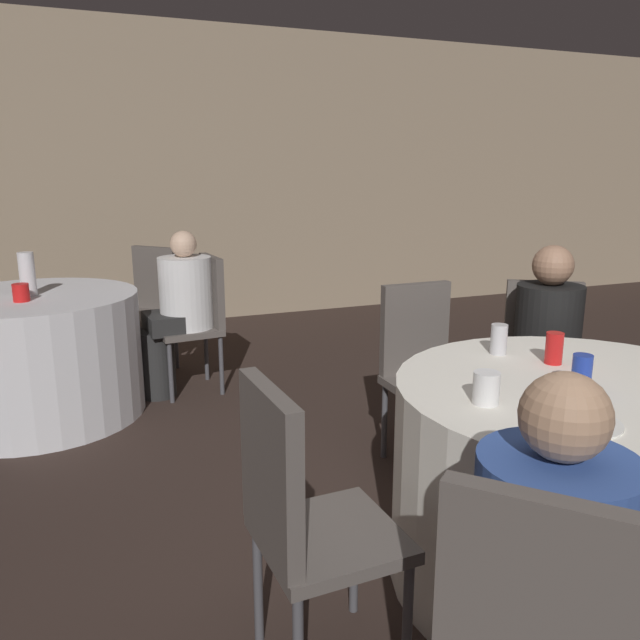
{
  "coord_description": "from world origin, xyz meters",
  "views": [
    {
      "loc": [
        -1.4,
        -1.64,
        1.48
      ],
      "look_at": [
        -0.46,
        0.77,
        0.85
      ],
      "focal_mm": 35.0,
      "sensor_mm": 36.0,
      "label": 1
    }
  ],
  "objects_px": {
    "chair_near_west": "(299,509)",
    "person_white_shirt": "(176,312)",
    "soda_can_blue": "(582,372)",
    "bottle_far": "(27,274)",
    "soda_can_red": "(554,348)",
    "table_near": "(579,486)",
    "person_blue_shirt": "(550,593)",
    "chair_near_northeast": "(542,355)",
    "chair_near_north": "(423,359)",
    "chair_far_northeast": "(149,298)",
    "chair_far_east": "(201,312)",
    "person_black_shirt": "(547,361)",
    "pizza_plate_near": "(577,421)",
    "table_far": "(36,356)",
    "soda_can_silver": "(499,339)"
  },
  "relations": [
    {
      "from": "chair_near_west",
      "to": "person_blue_shirt",
      "type": "bearing_deg",
      "value": 33.02
    },
    {
      "from": "chair_near_west",
      "to": "person_white_shirt",
      "type": "xyz_separation_m",
      "value": [
        0.06,
        2.59,
        0.02
      ]
    },
    {
      "from": "chair_near_north",
      "to": "person_white_shirt",
      "type": "height_order",
      "value": "person_white_shirt"
    },
    {
      "from": "chair_near_north",
      "to": "chair_far_east",
      "type": "relative_size",
      "value": 1.0
    },
    {
      "from": "table_far",
      "to": "pizza_plate_near",
      "type": "xyz_separation_m",
      "value": [
        1.61,
        -2.68,
        0.38
      ]
    },
    {
      "from": "table_far",
      "to": "person_blue_shirt",
      "type": "height_order",
      "value": "person_blue_shirt"
    },
    {
      "from": "chair_far_east",
      "to": "chair_near_west",
      "type": "bearing_deg",
      "value": 169.45
    },
    {
      "from": "table_near",
      "to": "chair_far_northeast",
      "type": "relative_size",
      "value": 1.45
    },
    {
      "from": "chair_near_west",
      "to": "person_blue_shirt",
      "type": "height_order",
      "value": "person_blue_shirt"
    },
    {
      "from": "chair_far_east",
      "to": "chair_near_north",
      "type": "bearing_deg",
      "value": -155.91
    },
    {
      "from": "person_black_shirt",
      "to": "pizza_plate_near",
      "type": "bearing_deg",
      "value": 85.34
    },
    {
      "from": "soda_can_blue",
      "to": "table_near",
      "type": "bearing_deg",
      "value": 11.04
    },
    {
      "from": "person_white_shirt",
      "to": "bottle_far",
      "type": "bearing_deg",
      "value": 90.61
    },
    {
      "from": "chair_far_northeast",
      "to": "chair_far_east",
      "type": "xyz_separation_m",
      "value": [
        0.27,
        -0.6,
        0.0
      ]
    },
    {
      "from": "bottle_far",
      "to": "soda_can_silver",
      "type": "bearing_deg",
      "value": -47.58
    },
    {
      "from": "person_white_shirt",
      "to": "soda_can_blue",
      "type": "bearing_deg",
      "value": -164.84
    },
    {
      "from": "table_near",
      "to": "soda_can_blue",
      "type": "distance_m",
      "value": 0.44
    },
    {
      "from": "chair_near_north",
      "to": "bottle_far",
      "type": "height_order",
      "value": "bottle_far"
    },
    {
      "from": "chair_near_west",
      "to": "chair_far_east",
      "type": "relative_size",
      "value": 1.0
    },
    {
      "from": "table_near",
      "to": "chair_near_north",
      "type": "xyz_separation_m",
      "value": [
        -0.01,
        1.08,
        0.17
      ]
    },
    {
      "from": "table_far",
      "to": "chair_near_north",
      "type": "xyz_separation_m",
      "value": [
        1.87,
        -1.37,
        0.17
      ]
    },
    {
      "from": "person_blue_shirt",
      "to": "table_near",
      "type": "bearing_deg",
      "value": 90.0
    },
    {
      "from": "person_blue_shirt",
      "to": "soda_can_red",
      "type": "relative_size",
      "value": 8.98
    },
    {
      "from": "table_near",
      "to": "soda_can_blue",
      "type": "relative_size",
      "value": 10.88
    },
    {
      "from": "chair_far_northeast",
      "to": "chair_far_east",
      "type": "bearing_deg",
      "value": 161.34
    },
    {
      "from": "person_black_shirt",
      "to": "soda_can_red",
      "type": "xyz_separation_m",
      "value": [
        -0.43,
        -0.51,
        0.25
      ]
    },
    {
      "from": "soda_can_blue",
      "to": "chair_near_west",
      "type": "bearing_deg",
      "value": -177.98
    },
    {
      "from": "table_far",
      "to": "chair_far_northeast",
      "type": "distance_m",
      "value": 1.05
    },
    {
      "from": "table_near",
      "to": "bottle_far",
      "type": "height_order",
      "value": "bottle_far"
    },
    {
      "from": "person_white_shirt",
      "to": "chair_far_east",
      "type": "bearing_deg",
      "value": -90.0
    },
    {
      "from": "chair_near_west",
      "to": "soda_can_blue",
      "type": "height_order",
      "value": "chair_near_west"
    },
    {
      "from": "person_black_shirt",
      "to": "pizza_plate_near",
      "type": "xyz_separation_m",
      "value": [
        -0.77,
        -0.99,
        0.19
      ]
    },
    {
      "from": "person_blue_shirt",
      "to": "soda_can_red",
      "type": "distance_m",
      "value": 1.17
    },
    {
      "from": "chair_far_northeast",
      "to": "soda_can_red",
      "type": "bearing_deg",
      "value": 159.38
    },
    {
      "from": "person_white_shirt",
      "to": "pizza_plate_near",
      "type": "distance_m",
      "value": 2.88
    },
    {
      "from": "chair_near_north",
      "to": "pizza_plate_near",
      "type": "distance_m",
      "value": 1.35
    },
    {
      "from": "person_white_shirt",
      "to": "soda_can_blue",
      "type": "height_order",
      "value": "person_white_shirt"
    },
    {
      "from": "chair_near_north",
      "to": "soda_can_red",
      "type": "distance_m",
      "value": 0.87
    },
    {
      "from": "table_far",
      "to": "soda_can_blue",
      "type": "xyz_separation_m",
      "value": [
        1.83,
        -2.46,
        0.44
      ]
    },
    {
      "from": "person_blue_shirt",
      "to": "soda_can_blue",
      "type": "height_order",
      "value": "person_blue_shirt"
    },
    {
      "from": "chair_near_west",
      "to": "soda_can_red",
      "type": "bearing_deg",
      "value": 102.27
    },
    {
      "from": "chair_near_northeast",
      "to": "chair_near_north",
      "type": "bearing_deg",
      "value": 16.94
    },
    {
      "from": "chair_far_east",
      "to": "soda_can_silver",
      "type": "height_order",
      "value": "chair_far_east"
    },
    {
      "from": "table_near",
      "to": "person_white_shirt",
      "type": "bearing_deg",
      "value": 111.9
    },
    {
      "from": "chair_near_northeast",
      "to": "soda_can_blue",
      "type": "bearing_deg",
      "value": 88.08
    },
    {
      "from": "table_near",
      "to": "soda_can_silver",
      "type": "height_order",
      "value": "soda_can_silver"
    },
    {
      "from": "soda_can_blue",
      "to": "bottle_far",
      "type": "height_order",
      "value": "bottle_far"
    },
    {
      "from": "soda_can_red",
      "to": "soda_can_blue",
      "type": "bearing_deg",
      "value": -113.96
    },
    {
      "from": "table_near",
      "to": "person_blue_shirt",
      "type": "height_order",
      "value": "person_blue_shirt"
    },
    {
      "from": "chair_far_northeast",
      "to": "person_white_shirt",
      "type": "height_order",
      "value": "person_white_shirt"
    }
  ]
}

